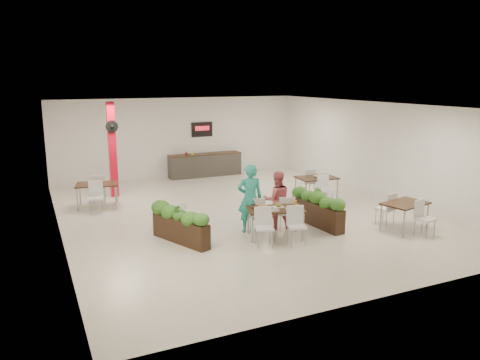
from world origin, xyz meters
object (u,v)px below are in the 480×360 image
at_px(main_table, 275,213).
at_px(planter_right, 317,208).
at_px(red_column, 112,149).
at_px(side_table_b, 316,180).
at_px(diner_woman, 277,200).
at_px(side_table_a, 97,187).
at_px(side_table_c, 405,207).
at_px(service_counter, 205,164).
at_px(diner_man, 250,198).
at_px(planter_left, 180,222).

relative_size(main_table, planter_right, 0.94).
bearing_deg(red_column, side_table_b, -28.09).
relative_size(diner_woman, side_table_b, 0.94).
height_order(main_table, planter_right, planter_right).
bearing_deg(red_column, side_table_a, -121.29).
distance_m(diner_woman, side_table_c, 3.38).
relative_size(service_counter, planter_right, 1.49).
xyz_separation_m(diner_man, planter_left, (-1.90, -0.04, -0.40)).
relative_size(diner_woman, side_table_a, 0.93).
xyz_separation_m(red_column, main_table, (2.94, -6.02, -1.01)).
distance_m(red_column, side_table_b, 6.92).
xyz_separation_m(red_column, planter_left, (0.65, -5.40, -1.13)).
bearing_deg(side_table_c, side_table_a, 127.77).
relative_size(red_column, side_table_c, 1.91).
bearing_deg(side_table_b, side_table_a, 167.58).
bearing_deg(planter_left, diner_man, 1.06).
relative_size(red_column, planter_right, 1.58).
height_order(diner_man, side_table_b, diner_man).
relative_size(main_table, side_table_a, 1.14).
height_order(red_column, planter_right, red_column).
height_order(main_table, diner_man, diner_man).
bearing_deg(side_table_c, diner_woman, 139.00).
height_order(main_table, side_table_b, same).
height_order(service_counter, side_table_b, service_counter).
relative_size(main_table, planter_left, 1.05).
relative_size(red_column, diner_woman, 2.06).
xyz_separation_m(diner_woman, planter_left, (-2.70, -0.04, -0.27)).
height_order(diner_man, side_table_a, diner_man).
distance_m(service_counter, side_table_b, 5.49).
xyz_separation_m(diner_man, side_table_a, (-3.27, 4.17, -0.27)).
xyz_separation_m(planter_right, side_table_b, (1.59, 2.42, 0.13)).
bearing_deg(planter_left, service_counter, 65.23).
xyz_separation_m(planter_right, side_table_c, (1.88, -1.30, 0.12)).
bearing_deg(side_table_a, planter_right, -28.04).
bearing_deg(side_table_b, planter_left, -153.77).
relative_size(diner_woman, side_table_c, 0.93).
bearing_deg(side_table_c, red_column, 119.30).
bearing_deg(side_table_a, red_column, 71.35).
height_order(main_table, side_table_a, same).
relative_size(diner_man, planter_left, 1.00).
bearing_deg(planter_right, main_table, -166.39).
bearing_deg(side_table_b, side_table_c, -81.28).
distance_m(side_table_a, side_table_b, 7.06).
bearing_deg(red_column, diner_woman, -58.03).
bearing_deg(diner_woman, planter_left, 17.33).
bearing_deg(diner_woman, side_table_c, 168.62).
distance_m(red_column, diner_man, 5.98).
distance_m(red_column, side_table_c, 9.45).
xyz_separation_m(main_table, diner_man, (-0.39, 0.65, 0.27)).
bearing_deg(service_counter, side_table_a, -147.08).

